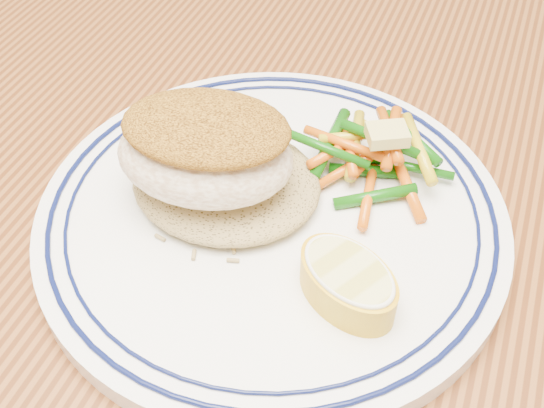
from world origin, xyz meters
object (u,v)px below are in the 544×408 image
Objects in this scene: dining_table at (236,277)px; vegetable_pile at (371,154)px; lemon_wedge at (348,281)px; rice_pilaf at (226,178)px; fish_fillet at (205,149)px; plate at (272,216)px.

dining_table is 13.93× the size of vegetable_pile.
lemon_wedge is (0.02, -0.10, 0.00)m from vegetable_pile.
dining_table is at bearing 109.47° from rice_pilaf.
fish_fillet is 0.11m from lemon_wedge.
fish_fillet reaches higher than dining_table.
vegetable_pile is at bearing 33.67° from rice_pilaf.
dining_table is at bearing 144.72° from lemon_wedge.
fish_fillet is at bearing 158.17° from lemon_wedge.
lemon_wedge is at bearing -37.22° from plate.
dining_table is at bearing 90.95° from fish_fillet.
rice_pilaf is (-0.03, 0.00, 0.02)m from plate.
dining_table is 0.12m from plate.
plate is at bearing -128.82° from vegetable_pile.
lemon_wedge reaches higher than dining_table.
vegetable_pile is 1.42× the size of lemon_wedge.
plate is (0.04, -0.02, 0.11)m from dining_table.
rice_pilaf reaches higher than dining_table.
rice_pilaf is 0.10m from lemon_wedge.
plate is 0.04m from rice_pilaf.
lemon_wedge reaches higher than plate.
rice_pilaf is 0.03m from fish_fillet.
fish_fillet is (0.00, -0.03, 0.15)m from dining_table.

